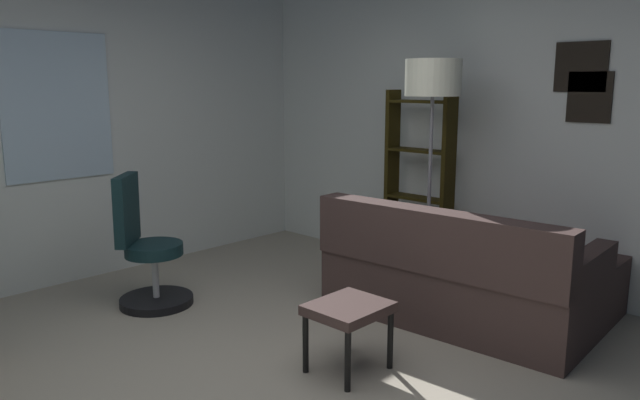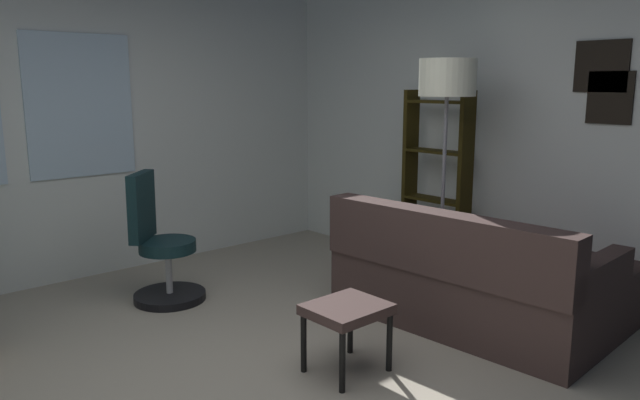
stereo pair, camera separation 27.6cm
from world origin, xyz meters
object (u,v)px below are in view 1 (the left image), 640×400
(footstool, at_px, (348,314))
(floor_lamp, at_px, (433,90))
(couch, at_px, (484,277))
(bookshelf, at_px, (419,192))
(office_chair, at_px, (147,256))

(footstool, bearing_deg, floor_lamp, 16.41)
(couch, xyz_separation_m, bookshelf, (0.56, 0.97, 0.44))
(footstool, bearing_deg, bookshelf, 23.44)
(footstool, height_order, bookshelf, bookshelf)
(footstool, xyz_separation_m, bookshelf, (1.91, 0.83, 0.37))
(footstool, height_order, office_chair, office_chair)
(office_chair, distance_m, floor_lamp, 2.55)
(office_chair, bearing_deg, bookshelf, -25.22)
(footstool, xyz_separation_m, floor_lamp, (1.47, 0.43, 1.28))
(couch, height_order, footstool, couch)
(footstool, relative_size, bookshelf, 0.27)
(office_chair, height_order, bookshelf, bookshelf)
(couch, relative_size, bookshelf, 1.16)
(couch, bearing_deg, bookshelf, 60.07)
(footstool, xyz_separation_m, office_chair, (-0.24, 1.84, 0.03))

